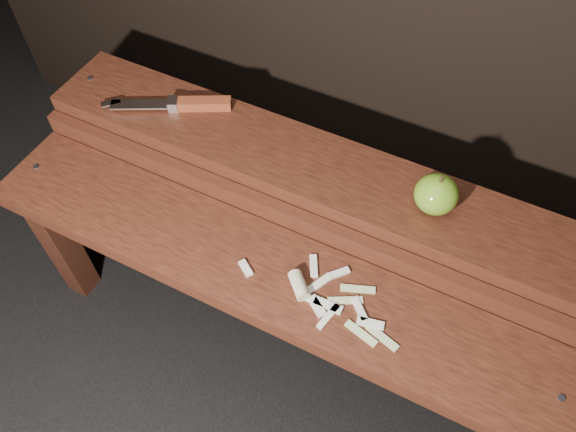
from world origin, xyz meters
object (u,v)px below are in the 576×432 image
at_px(bench_front_tier, 261,288).
at_px(bench_rear_tier, 310,190).
at_px(apple, 436,194).
at_px(knife, 188,104).

relative_size(bench_front_tier, bench_rear_tier, 1.00).
xyz_separation_m(apple, knife, (-0.56, 0.02, -0.03)).
bearing_deg(bench_front_tier, bench_rear_tier, 90.00).
bearing_deg(bench_front_tier, apple, 42.81).
height_order(bench_rear_tier, knife, knife).
bearing_deg(bench_front_tier, knife, 140.84).
bearing_deg(apple, bench_front_tier, -137.19).
distance_m(bench_rear_tier, apple, 0.28).
bearing_deg(knife, bench_front_tier, -39.16).
bearing_deg(bench_rear_tier, knife, 175.58).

